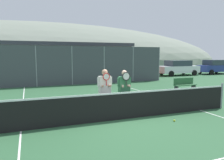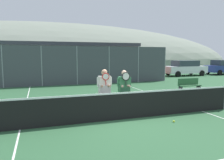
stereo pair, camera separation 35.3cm
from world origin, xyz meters
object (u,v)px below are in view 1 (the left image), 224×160
bench_courtside (185,84)px  car_far_right (214,67)px  car_left_of_center (85,70)px  car_center (135,68)px  player_leftmost (105,89)px  car_far_left (21,71)px  car_right_of_center (178,68)px  player_center_left (124,89)px  tennis_ball_on_court (174,121)px

bench_courtside → car_far_right: bearing=37.4°
bench_courtside → car_left_of_center: bearing=115.9°
car_center → car_left_of_center: bearing=-175.3°
car_far_right → player_leftmost: bearing=-145.8°
car_far_left → car_right_of_center: bearing=1.2°
car_center → car_right_of_center: bearing=0.4°
car_center → bench_courtside: (-1.18, -9.01, -0.48)m
player_leftmost → car_far_left: bearing=104.5°
car_right_of_center → car_center: bearing=-179.6°
player_leftmost → car_left_of_center: car_left_of_center is taller
car_left_of_center → car_far_right: size_ratio=1.16×
player_leftmost → car_right_of_center: player_leftmost is taller
car_left_of_center → car_far_right: (15.92, 0.40, -0.07)m
player_center_left → tennis_ball_on_court: 2.12m
car_far_right → bench_courtside: 14.79m
car_far_left → bench_courtside: size_ratio=2.98×
player_leftmost → car_right_of_center: (12.95, 12.41, -0.18)m
car_far_right → bench_courtside: size_ratio=2.75×
car_far_right → bench_courtside: car_far_right is taller
player_leftmost → player_center_left: player_leftmost is taller
player_leftmost → car_right_of_center: 17.94m
car_right_of_center → tennis_ball_on_court: size_ratio=69.02×
player_center_left → car_right_of_center: (12.20, 12.49, -0.15)m
car_left_of_center → car_right_of_center: size_ratio=1.00×
bench_courtside → tennis_ball_on_court: bearing=-132.3°
player_leftmost → bench_courtside: (6.42, 3.37, -0.59)m
player_center_left → bench_courtside: (5.66, 3.44, -0.55)m
player_center_left → car_left_of_center: car_left_of_center is taller
car_far_left → car_far_right: bearing=0.7°
car_far_left → car_far_right: 21.30m
tennis_ball_on_court → bench_courtside: bearing=47.7°
player_center_left → tennis_ball_on_court: size_ratio=25.22×
player_center_left → car_center: size_ratio=0.40×
player_leftmost → car_far_left: 12.47m
car_center → car_right_of_center: (5.35, 0.04, -0.07)m
tennis_ball_on_court → player_leftmost: bearing=144.1°
car_far_right → tennis_ball_on_court: bearing=-139.5°
player_center_left → car_left_of_center: (1.50, 12.01, -0.07)m
player_center_left → car_right_of_center: player_center_left is taller
car_right_of_center → car_left_of_center: bearing=-177.5°
player_leftmost → player_center_left: (0.75, -0.07, -0.04)m
car_far_left → car_left_of_center: bearing=-1.4°
player_leftmost → player_center_left: 0.76m
player_center_left → car_far_right: bearing=35.5°
car_center → car_far_right: bearing=-0.2°
player_center_left → car_far_right: size_ratio=0.42×
car_far_left → bench_courtside: 12.92m
car_right_of_center → bench_courtside: 11.17m
car_left_of_center → car_center: (5.35, 0.44, -0.00)m
player_center_left → car_center: bearing=61.2°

